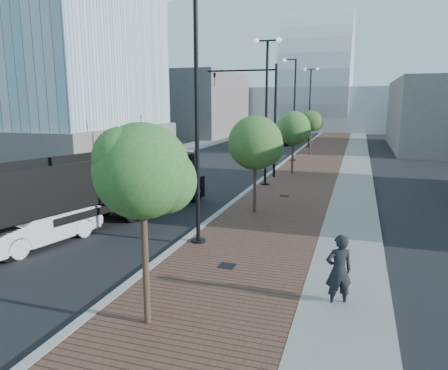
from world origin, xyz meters
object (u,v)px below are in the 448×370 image
(white_sedan, at_px, (40,225))
(dark_car_mid, at_px, (243,144))
(dump_truck, at_px, (124,190))
(pedestrian, at_px, (339,271))

(white_sedan, relative_size, dark_car_mid, 0.99)
(dump_truck, bearing_deg, dark_car_mid, 109.69)
(dark_car_mid, relative_size, pedestrian, 2.42)
(dump_truck, height_order, white_sedan, dump_truck)
(pedestrian, bearing_deg, white_sedan, -33.21)
(white_sedan, height_order, dark_car_mid, white_sedan)
(white_sedan, distance_m, pedestrian, 11.32)
(dump_truck, height_order, pedestrian, dump_truck)
(white_sedan, relative_size, pedestrian, 2.40)
(dump_truck, relative_size, pedestrian, 6.65)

